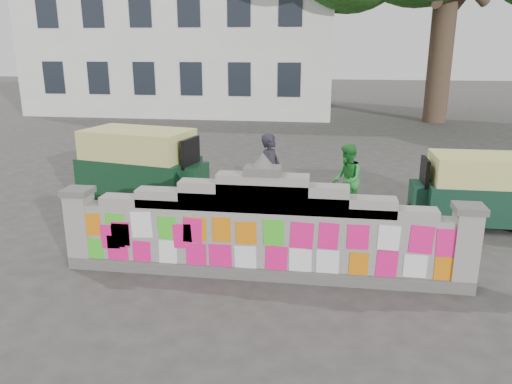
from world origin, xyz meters
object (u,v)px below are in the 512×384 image
rickshaw_left (142,164)px  rickshaw_right (480,189)px  cyclist_bike (270,200)px  cyclist_rider (270,185)px  pedestrian (347,180)px

rickshaw_left → rickshaw_right: rickshaw_left is taller
rickshaw_right → cyclist_bike: bearing=5.6°
cyclist_rider → cyclist_bike: bearing=107.4°
pedestrian → rickshaw_left: bearing=-99.3°
rickshaw_right → rickshaw_left: bearing=-5.2°
cyclist_bike → rickshaw_right: rickshaw_right is taller
cyclist_bike → pedestrian: pedestrian is taller
cyclist_rider → pedestrian: bearing=-47.2°
cyclist_bike → rickshaw_left: 3.35m
cyclist_bike → cyclist_rider: bearing=-72.6°
pedestrian → rickshaw_right: bearing=77.7°
rickshaw_left → rickshaw_right: bearing=7.1°
cyclist_rider → pedestrian: size_ratio=1.04×
cyclist_rider → rickshaw_right: 4.23m
rickshaw_left → rickshaw_right: size_ratio=1.19×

